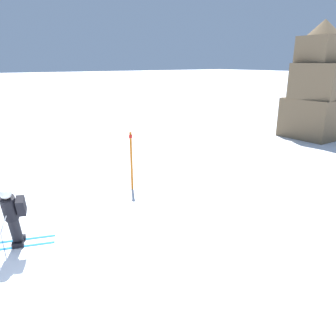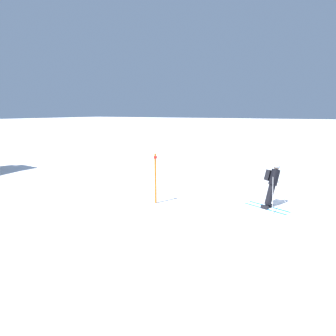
{
  "view_description": "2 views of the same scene",
  "coord_description": "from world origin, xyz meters",
  "views": [
    {
      "loc": [
        6.84,
        -1.13,
        4.47
      ],
      "look_at": [
        -1.26,
        4.57,
        1.25
      ],
      "focal_mm": 35.0,
      "sensor_mm": 36.0,
      "label": 1
    },
    {
      "loc": [
        -12.21,
        -1.21,
        3.81
      ],
      "look_at": [
        -2.91,
        3.77,
        1.54
      ],
      "focal_mm": 28.0,
      "sensor_mm": 36.0,
      "label": 2
    }
  ],
  "objects": [
    {
      "name": "skier",
      "position": [
        -1.11,
        -0.09,
        1.0
      ],
      "size": [
        1.55,
        1.8,
        1.82
      ],
      "rotation": [
        0.0,
        0.0,
        -0.34
      ],
      "color": "#1E7AC6",
      "rests_on": "ground"
    },
    {
      "name": "rock_pillar",
      "position": [
        -4.39,
        17.58,
        2.84
      ],
      "size": [
        3.11,
        2.74,
        6.77
      ],
      "color": "brown",
      "rests_on": "ground"
    },
    {
      "name": "ground_plane",
      "position": [
        0.0,
        0.0,
        0.0
      ],
      "size": [
        300.0,
        300.0,
        0.0
      ],
      "primitive_type": "plane",
      "color": "white"
    },
    {
      "name": "trail_marker",
      "position": [
        -3.11,
        4.26,
        1.17
      ],
      "size": [
        0.13,
        0.13,
        2.14
      ],
      "color": "orange",
      "rests_on": "ground"
    }
  ]
}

